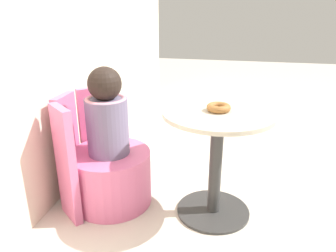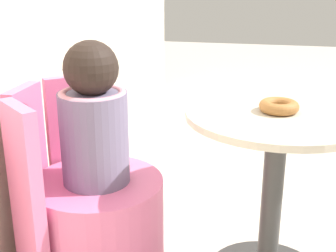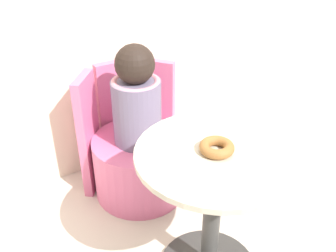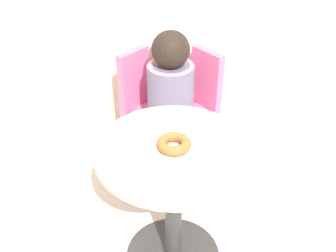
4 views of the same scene
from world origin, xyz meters
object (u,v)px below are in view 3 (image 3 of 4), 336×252
(round_table, at_px, (213,195))
(donut, at_px, (217,147))
(tub_chair, at_px, (140,166))
(child_figure, at_px, (136,99))

(round_table, bearing_deg, donut, 143.42)
(round_table, bearing_deg, tub_chair, 90.93)
(donut, bearing_deg, tub_chair, 90.82)
(child_figure, distance_m, donut, 0.69)
(round_table, height_order, tub_chair, round_table)
(round_table, relative_size, child_figure, 1.24)
(tub_chair, relative_size, child_figure, 0.95)
(tub_chair, relative_size, donut, 3.82)
(tub_chair, height_order, child_figure, child_figure)
(tub_chair, height_order, donut, donut)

